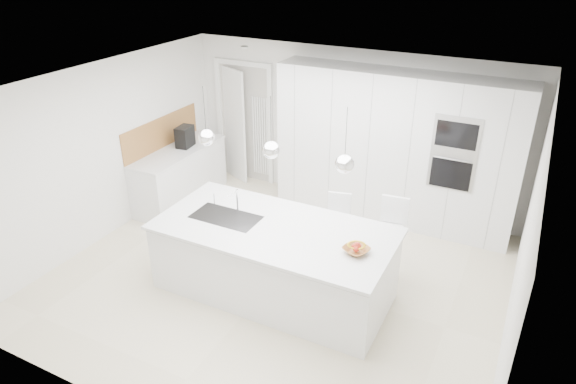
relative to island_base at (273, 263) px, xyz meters
The scene contains 27 objects.
floor 0.53m from the island_base, 108.43° to the left, with size 5.50×5.50×0.00m, color beige.
wall_back 2.92m from the island_base, 92.05° to the left, with size 5.50×5.50×0.00m, color white.
wall_left 2.98m from the island_base, behind, with size 5.00×5.00×0.00m, color white.
ceiling 2.09m from the island_base, 108.43° to the left, with size 5.50×5.50×0.00m, color white.
tall_cabinets 2.69m from the island_base, 74.36° to the left, with size 3.60×0.60×2.30m, color silver.
oven_stack 2.86m from the island_base, 53.85° to the left, with size 0.62×0.04×1.05m, color #A5A5A8, non-canonical shape.
doorway_frame 3.50m from the island_base, 126.50° to the left, with size 1.11×0.08×2.13m, color white, non-canonical shape.
hallway_door 3.61m from the island_base, 130.22° to the left, with size 0.82×0.04×2.00m, color white.
radiator 3.28m from the island_base, 122.08° to the left, with size 0.32×0.04×1.40m, color white, non-canonical shape.
left_base_cabinets 2.96m from the island_base, 149.53° to the left, with size 0.60×1.80×0.86m, color silver.
left_worktop 2.99m from the island_base, 149.53° to the left, with size 0.62×1.82×0.04m, color silver.
oak_backsplash 3.29m from the island_base, 152.14° to the left, with size 0.02×1.80×0.50m, color #A66C30.
island_base is the anchor object (origin of this frame).
island_worktop 0.45m from the island_base, 90.00° to the left, with size 2.84×1.40×0.04m, color silver.
island_sink 0.76m from the island_base, behind, with size 0.84×0.44×0.18m, color #3F3F42, non-canonical shape.
island_tap 0.89m from the island_base, 161.57° to the left, with size 0.02×0.02×0.30m, color white.
pendant_left 1.70m from the island_base, behind, with size 0.20×0.20×0.20m, color white.
pendant_mid 1.47m from the island_base, 146.31° to the right, with size 0.20×0.20×0.20m, color white.
pendant_right 1.70m from the island_base, ahead, with size 0.20×0.20×0.20m, color white.
fruit_bowl 1.16m from the island_base, ahead, with size 0.28×0.28×0.07m, color #A66C30.
espresso_machine 3.11m from the island_base, 146.20° to the left, with size 0.20×0.32×0.34m, color black.
bar_stool_left 1.05m from the island_base, 67.05° to the left, with size 0.32×0.45×0.98m, color white, non-canonical shape.
bar_stool_right 1.49m from the island_base, 39.43° to the left, with size 0.36×0.50×1.09m, color white, non-canonical shape.
apple_a 1.16m from the island_base, ahead, with size 0.07×0.07×0.07m, color red.
apple_b 1.18m from the island_base, ahead, with size 0.09×0.09×0.09m, color red.
apple_c 1.18m from the island_base, ahead, with size 0.07×0.07×0.07m, color red.
banana_bunch 1.20m from the island_base, ahead, with size 0.21×0.21×0.03m, color gold.
Camera 1 is at (2.60, -4.84, 3.97)m, focal length 32.00 mm.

